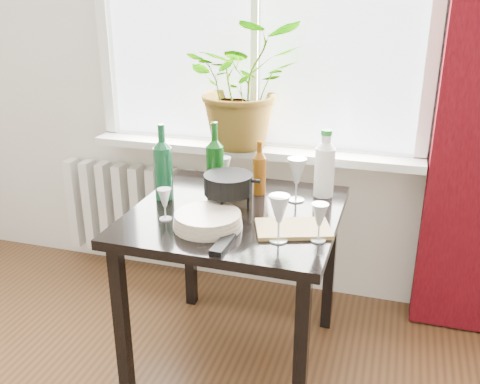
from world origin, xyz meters
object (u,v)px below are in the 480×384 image
(bottle_amber, at_px, (259,167))
(table, at_px, (235,230))
(wine_bottle_left, at_px, (163,161))
(cleaning_bottle, at_px, (325,163))
(wineglass_front_left, at_px, (165,204))
(wineglass_back_left, at_px, (224,173))
(wine_bottle_right, at_px, (215,159))
(wineglass_back_center, at_px, (297,179))
(wineglass_far_right, at_px, (319,222))
(fondue_pot, at_px, (228,192))
(wineglass_front_right, at_px, (279,218))
(cutting_board, at_px, (293,228))
(radiator, at_px, (130,210))
(tv_remote, at_px, (223,244))
(plate_stack, at_px, (208,220))
(potted_plant, at_px, (244,84))

(bottle_amber, bearing_deg, table, -101.17)
(table, distance_m, wine_bottle_left, 0.43)
(cleaning_bottle, xyz_separation_m, wineglass_front_left, (-0.56, -0.45, -0.09))
(table, height_order, wineglass_back_left, wineglass_back_left)
(wine_bottle_right, distance_m, wineglass_back_left, 0.12)
(table, bearing_deg, wineglass_back_center, 40.15)
(wineglass_far_right, xyz_separation_m, fondue_pot, (-0.41, 0.18, 0.00))
(wineglass_front_right, xyz_separation_m, cutting_board, (0.03, 0.10, -0.08))
(wine_bottle_left, distance_m, fondue_pot, 0.33)
(radiator, relative_size, tv_remote, 5.03)
(bottle_amber, height_order, fondue_pot, bottle_amber)
(radiator, relative_size, bottle_amber, 3.24)
(cleaning_bottle, height_order, fondue_pot, cleaning_bottle)
(fondue_pot, bearing_deg, wineglass_front_right, -23.93)
(tv_remote, bearing_deg, radiator, 135.26)
(wine_bottle_right, bearing_deg, cleaning_bottle, 15.61)
(plate_stack, bearing_deg, fondue_pot, 83.09)
(wine_bottle_left, bearing_deg, radiator, 130.96)
(wineglass_far_right, xyz_separation_m, wineglass_back_center, (-0.16, 0.37, 0.02))
(plate_stack, height_order, tv_remote, plate_stack)
(cutting_board, bearing_deg, plate_stack, -167.71)
(wineglass_back_center, height_order, fondue_pot, wineglass_back_center)
(potted_plant, distance_m, bottle_amber, 0.51)
(table, bearing_deg, tv_remote, -80.26)
(wineglass_back_center, xyz_separation_m, wineglass_front_left, (-0.46, -0.36, -0.03))
(wineglass_back_left, xyz_separation_m, fondue_pot, (0.09, -0.23, 0.00))
(table, height_order, wineglass_front_left, wineglass_front_left)
(wineglass_front_left, height_order, cutting_board, wineglass_front_left)
(potted_plant, distance_m, wine_bottle_right, 0.51)
(potted_plant, xyz_separation_m, tv_remote, (0.19, -0.91, -0.41))
(potted_plant, bearing_deg, wineglass_front_left, -97.55)
(table, distance_m, bottle_amber, 0.31)
(wineglass_far_right, bearing_deg, bottle_amber, 129.77)
(wineglass_far_right, height_order, plate_stack, wineglass_far_right)
(table, bearing_deg, potted_plant, 103.28)
(tv_remote, bearing_deg, wineglass_back_left, 109.91)
(radiator, xyz_separation_m, potted_plant, (0.71, -0.04, 0.78))
(bottle_amber, relative_size, cleaning_bottle, 0.80)
(wine_bottle_right, height_order, bottle_amber, wine_bottle_right)
(wineglass_front_right, bearing_deg, wineglass_front_left, 173.62)
(wine_bottle_left, xyz_separation_m, wineglass_far_right, (0.72, -0.22, -0.09))
(fondue_pot, height_order, cutting_board, fondue_pot)
(wineglass_front_left, distance_m, cutting_board, 0.52)
(table, distance_m, plate_stack, 0.23)
(bottle_amber, bearing_deg, potted_plant, 116.28)
(plate_stack, bearing_deg, tv_remote, -51.52)
(radiator, relative_size, fondue_pot, 3.45)
(wine_bottle_left, bearing_deg, potted_plant, 69.71)
(potted_plant, distance_m, tv_remote, 1.02)
(bottle_amber, bearing_deg, wineglass_far_right, -50.23)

